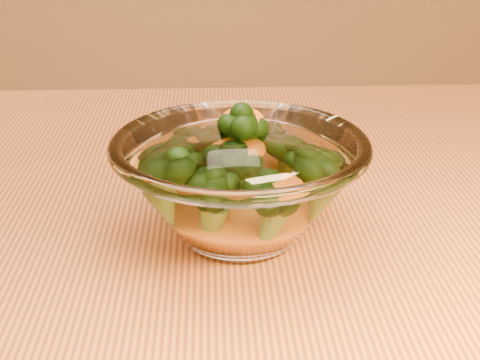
% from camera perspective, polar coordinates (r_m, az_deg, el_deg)
% --- Properties ---
extents(table, '(1.20, 0.80, 0.75)m').
position_cam_1_polar(table, '(0.57, 6.34, -13.52)').
color(table, '#C07439').
rests_on(table, ground).
extents(glass_bowl, '(0.19, 0.19, 0.08)m').
position_cam_1_polar(glass_bowl, '(0.50, -0.00, -0.43)').
color(glass_bowl, white).
rests_on(glass_bowl, table).
extents(cheese_sauce, '(0.09, 0.09, 0.03)m').
position_cam_1_polar(cheese_sauce, '(0.50, -0.00, -2.26)').
color(cheese_sauce, orange).
rests_on(cheese_sauce, glass_bowl).
extents(broccoli_heap, '(0.14, 0.13, 0.08)m').
position_cam_1_polar(broccoli_heap, '(0.50, -0.67, 0.83)').
color(broccoli_heap, black).
rests_on(broccoli_heap, cheese_sauce).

